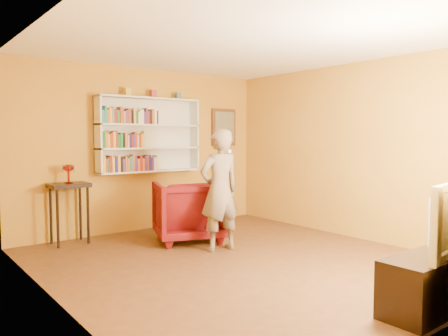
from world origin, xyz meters
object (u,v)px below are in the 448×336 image
(console_table, at_px, (69,194))
(television, at_px, (441,217))
(tv_cabinet, at_px, (439,280))
(armchair, at_px, (188,211))
(ruby_lustre, at_px, (68,170))
(bookshelf, at_px, (148,135))
(person, at_px, (220,190))

(console_table, xyz_separation_m, television, (1.87, -4.50, 0.10))
(tv_cabinet, bearing_deg, console_table, 112.55)
(armchair, relative_size, tv_cabinet, 0.70)
(armchair, bearing_deg, ruby_lustre, -10.59)
(tv_cabinet, bearing_deg, television, 0.00)
(bookshelf, distance_m, armchair, 1.57)
(ruby_lustre, bearing_deg, person, -47.70)
(bookshelf, distance_m, television, 4.75)
(console_table, height_order, ruby_lustre, ruby_lustre)
(bookshelf, bearing_deg, person, -86.09)
(tv_cabinet, bearing_deg, person, 97.27)
(person, distance_m, television, 2.87)
(bookshelf, bearing_deg, console_table, -173.41)
(bookshelf, bearing_deg, tv_cabinet, -84.03)
(bookshelf, bearing_deg, ruby_lustre, -173.41)
(console_table, distance_m, person, 2.24)
(armchair, distance_m, tv_cabinet, 3.62)
(person, distance_m, tv_cabinet, 2.93)
(bookshelf, distance_m, console_table, 1.63)
(person, bearing_deg, television, 101.15)
(console_table, bearing_deg, bookshelf, 6.59)
(bookshelf, xyz_separation_m, ruby_lustre, (-1.38, -0.16, -0.50))
(tv_cabinet, bearing_deg, armchair, 96.14)
(bookshelf, height_order, person, bookshelf)
(ruby_lustre, distance_m, armchair, 1.85)
(person, height_order, television, person)
(ruby_lustre, bearing_deg, tv_cabinet, -67.45)
(ruby_lustre, xyz_separation_m, television, (1.87, -4.50, -0.25))
(person, height_order, tv_cabinet, person)
(ruby_lustre, relative_size, armchair, 0.28)
(person, xyz_separation_m, television, (0.36, -2.85, 0.00))
(bookshelf, xyz_separation_m, armchair, (0.10, -1.07, -1.14))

